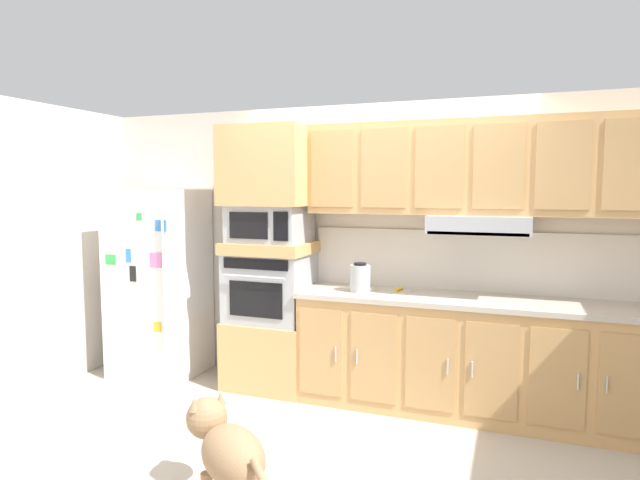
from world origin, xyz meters
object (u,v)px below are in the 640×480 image
Objects in this scene: built_in_oven at (271,287)px; electric_kettle at (360,278)px; microwave at (270,224)px; dog at (226,448)px; refrigerator at (159,282)px; screwdriver at (400,289)px.

built_in_oven is 2.92× the size of electric_kettle.
microwave is 2.21m from dog.
microwave reaches higher than built_in_oven.
microwave is at bearing -0.77° from built_in_oven.
microwave is 0.81× the size of dog.
electric_kettle is 1.91m from dog.
electric_kettle is at bearing -3.23° from built_in_oven.
refrigerator is 2.73× the size of microwave.
built_in_oven is 0.88× the size of dog.
dog is (1.74, -1.76, -0.51)m from refrigerator.
microwave is at bearing 3.40° from refrigerator.
dog is at bearing -71.68° from built_in_oven.
screwdriver is at bearing -70.75° from dog.
screwdriver is at bearing 27.38° from electric_kettle.
built_in_oven reaches higher than electric_kettle.
screwdriver is at bearing 4.43° from refrigerator.
screwdriver is (1.14, 0.11, 0.03)m from built_in_oven.
built_in_oven reaches higher than dog.
microwave is 0.94m from electric_kettle.
built_in_oven is at bearing 176.77° from electric_kettle.
refrigerator reaches higher than electric_kettle.
refrigerator is 2.22× the size of dog.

